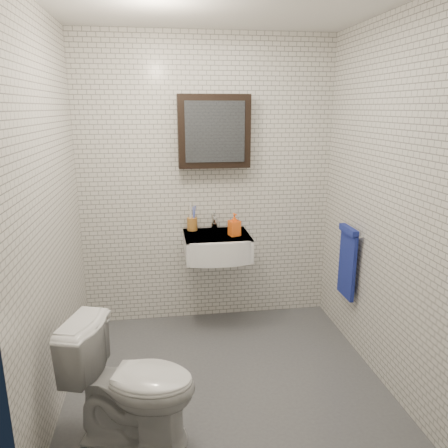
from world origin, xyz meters
The scene contains 9 objects.
ground centered at (0.00, 0.00, 0.01)m, with size 2.20×2.00×0.01m, color #4B4D52.
room_shell centered at (0.00, 0.00, 1.47)m, with size 2.22×2.02×2.51m.
washbasin centered at (0.05, 0.73, 0.76)m, with size 0.55×0.50×0.20m.
faucet centered at (0.05, 0.93, 0.92)m, with size 0.06×0.20×0.15m.
mirror_cabinet centered at (0.05, 0.93, 1.70)m, with size 0.60×0.15×0.60m.
towel_rail centered at (1.04, 0.35, 0.72)m, with size 0.09×0.30×0.58m.
toothbrush_cup centered at (-0.15, 0.94, 0.91)m, with size 0.12×0.12×0.24m.
soap_bottle centered at (0.19, 0.72, 0.95)m, with size 0.09×0.09×0.19m, color orange.
toilet centered at (-0.61, -0.52, 0.37)m, with size 0.41×0.73×0.74m, color silver.
Camera 1 is at (-0.41, -2.75, 1.89)m, focal length 35.00 mm.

